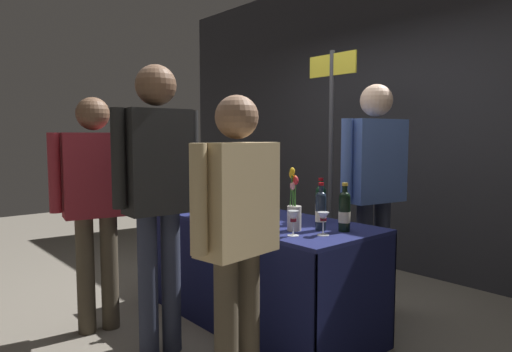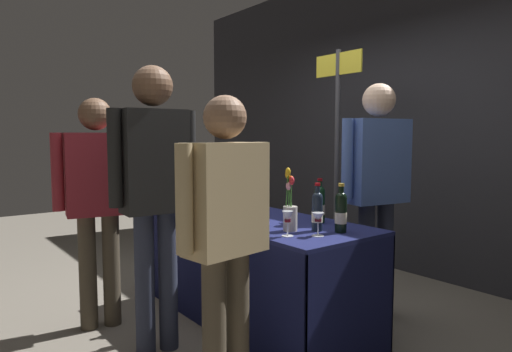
{
  "view_description": "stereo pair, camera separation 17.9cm",
  "coord_description": "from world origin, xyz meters",
  "views": [
    {
      "loc": [
        2.44,
        -2.12,
        1.36
      ],
      "look_at": [
        0.0,
        0.0,
        1.07
      ],
      "focal_mm": 31.64,
      "sensor_mm": 36.0,
      "label": 1
    },
    {
      "loc": [
        2.55,
        -1.98,
        1.36
      ],
      "look_at": [
        0.0,
        0.0,
        1.07
      ],
      "focal_mm": 31.64,
      "sensor_mm": 36.0,
      "label": 2
    }
  ],
  "objects": [
    {
      "name": "wine_glass_near_taster",
      "position": [
        -0.36,
        -0.12,
        0.86
      ],
      "size": [
        0.07,
        0.07,
        0.13
      ],
      "color": "silver",
      "rests_on": "tasting_table"
    },
    {
      "name": "display_bottle_2",
      "position": [
        0.42,
        0.22,
        0.9
      ],
      "size": [
        0.07,
        0.07,
        0.3
      ],
      "color": "black",
      "rests_on": "tasting_table"
    },
    {
      "name": "featured_wine_bottle",
      "position": [
        0.72,
        0.09,
        0.9
      ],
      "size": [
        0.07,
        0.07,
        0.3
      ],
      "color": "black",
      "rests_on": "tasting_table"
    },
    {
      "name": "wine_glass_mid",
      "position": [
        0.71,
        -0.09,
        0.87
      ],
      "size": [
        0.07,
        0.07,
        0.14
      ],
      "color": "silver",
      "rests_on": "tasting_table"
    },
    {
      "name": "display_bottle_3",
      "position": [
        -0.37,
        0.14,
        0.92
      ],
      "size": [
        0.07,
        0.07,
        0.35
      ],
      "color": "#192333",
      "rests_on": "tasting_table"
    },
    {
      "name": "vendor_presenter",
      "position": [
        0.49,
        0.75,
        1.06
      ],
      "size": [
        0.29,
        0.63,
        1.74
      ],
      "rotation": [
        0.0,
        0.0,
        -1.75
      ],
      "color": "#2D3347",
      "rests_on": "ground_plane"
    },
    {
      "name": "ground_plane",
      "position": [
        0.0,
        0.0,
        0.0
      ],
      "size": [
        12.0,
        12.0,
        0.0
      ],
      "primitive_type": "plane",
      "color": "gray"
    },
    {
      "name": "taster_foreground_centre",
      "position": [
        -0.01,
        -0.78,
        1.08
      ],
      "size": [
        0.24,
        0.56,
        1.78
      ],
      "rotation": [
        0.0,
        0.0,
        1.5
      ],
      "color": "#2D3347",
      "rests_on": "ground_plane"
    },
    {
      "name": "taster_foreground_left",
      "position": [
        0.72,
        -0.75,
        0.93
      ],
      "size": [
        0.26,
        0.58,
        1.56
      ],
      "rotation": [
        0.0,
        0.0,
        1.71
      ],
      "color": "#4C4233",
      "rests_on": "ground_plane"
    },
    {
      "name": "display_bottle_6",
      "position": [
        -0.18,
        -0.1,
        0.91
      ],
      "size": [
        0.07,
        0.07,
        0.32
      ],
      "color": "black",
      "rests_on": "tasting_table"
    },
    {
      "name": "flower_vase",
      "position": [
        0.5,
        -0.12,
        0.9
      ],
      "size": [
        0.09,
        0.09,
        0.4
      ],
      "color": "silver",
      "rests_on": "tasting_table"
    },
    {
      "name": "wine_glass_near_vendor",
      "position": [
        0.61,
        -0.23,
        0.88
      ],
      "size": [
        0.07,
        0.07,
        0.15
      ],
      "color": "silver",
      "rests_on": "tasting_table"
    },
    {
      "name": "display_bottle_0",
      "position": [
        -0.56,
        -0.11,
        0.92
      ],
      "size": [
        0.07,
        0.07,
        0.36
      ],
      "color": "black",
      "rests_on": "tasting_table"
    },
    {
      "name": "display_bottle_5",
      "position": [
        -0.12,
        -0.25,
        0.91
      ],
      "size": [
        0.07,
        0.07,
        0.33
      ],
      "color": "black",
      "rests_on": "tasting_table"
    },
    {
      "name": "booth_signpost",
      "position": [
        -0.21,
        1.09,
        1.32
      ],
      "size": [
        0.52,
        0.04,
        2.12
      ],
      "color": "#47474C",
      "rests_on": "ground_plane"
    },
    {
      "name": "tasting_table",
      "position": [
        0.0,
        0.0,
        0.54
      ],
      "size": [
        1.83,
        0.76,
        0.77
      ],
      "color": "#191E51",
      "rests_on": "ground_plane"
    },
    {
      "name": "display_bottle_4",
      "position": [
        0.61,
        0.01,
        0.9
      ],
      "size": [
        0.07,
        0.07,
        0.3
      ],
      "color": "#192333",
      "rests_on": "tasting_table"
    },
    {
      "name": "back_partition",
      "position": [
        0.0,
        1.98,
        1.58
      ],
      "size": [
        7.13,
        0.12,
        3.16
      ],
      "primitive_type": "cube",
      "color": "#2D2D33",
      "rests_on": "ground_plane"
    },
    {
      "name": "display_bottle_1",
      "position": [
        -0.31,
        -0.21,
        0.9
      ],
      "size": [
        0.08,
        0.08,
        0.3
      ],
      "color": "#38230F",
      "rests_on": "tasting_table"
    },
    {
      "name": "taster_foreground_right",
      "position": [
        -0.6,
        -0.94,
        0.97
      ],
      "size": [
        0.29,
        0.57,
        1.62
      ],
      "rotation": [
        0.0,
        0.0,
        1.37
      ],
      "color": "#4C4233",
      "rests_on": "ground_plane"
    }
  ]
}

